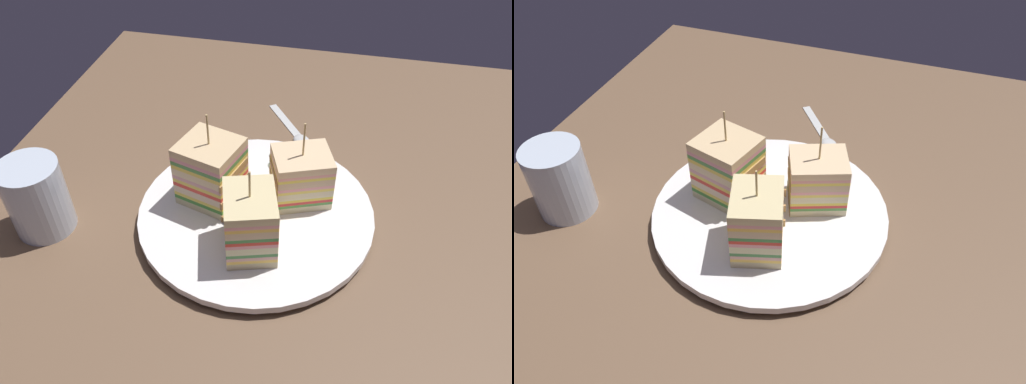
# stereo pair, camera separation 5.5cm
# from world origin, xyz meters

# --- Properties ---
(ground_plane) EXTENTS (0.95, 0.77, 0.02)m
(ground_plane) POSITION_xyz_m (0.00, 0.00, -0.01)
(ground_plane) COLOR brown
(plate) EXTENTS (0.29, 0.29, 0.02)m
(plate) POSITION_xyz_m (0.00, 0.00, 0.01)
(plate) COLOR white
(plate) RESTS_ON ground_plane
(sandwich_wedge_0) EXTENTS (0.08, 0.09, 0.11)m
(sandwich_wedge_0) POSITION_xyz_m (0.03, -0.05, 0.05)
(sandwich_wedge_0) COLOR beige
(sandwich_wedge_0) RESTS_ON plate
(sandwich_wedge_1) EXTENTS (0.08, 0.09, 0.12)m
(sandwich_wedge_1) POSITION_xyz_m (0.01, 0.06, 0.06)
(sandwich_wedge_1) COLOR beige
(sandwich_wedge_1) RESTS_ON plate
(sandwich_wedge_2) EXTENTS (0.08, 0.07, 0.11)m
(sandwich_wedge_2) POSITION_xyz_m (-0.06, -0.01, 0.06)
(sandwich_wedge_2) COLOR #D4BD89
(sandwich_wedge_2) RESTS_ON plate
(chip_pile) EXTENTS (0.07, 0.06, 0.02)m
(chip_pile) POSITION_xyz_m (-0.00, 0.02, 0.03)
(chip_pile) COLOR #F2CD72
(chip_pile) RESTS_ON plate
(salad_garnish) EXTENTS (0.05, 0.07, 0.01)m
(salad_garnish) POSITION_xyz_m (0.10, -0.03, 0.02)
(salad_garnish) COLOR #61A847
(salad_garnish) RESTS_ON plate
(spoon) EXTENTS (0.12, 0.09, 0.01)m
(spoon) POSITION_xyz_m (0.18, -0.02, 0.00)
(spoon) COLOR silver
(spoon) RESTS_ON ground_plane
(drinking_glass) EXTENTS (0.07, 0.07, 0.10)m
(drinking_glass) POSITION_xyz_m (-0.07, 0.25, 0.04)
(drinking_glass) COLOR silver
(drinking_glass) RESTS_ON ground_plane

